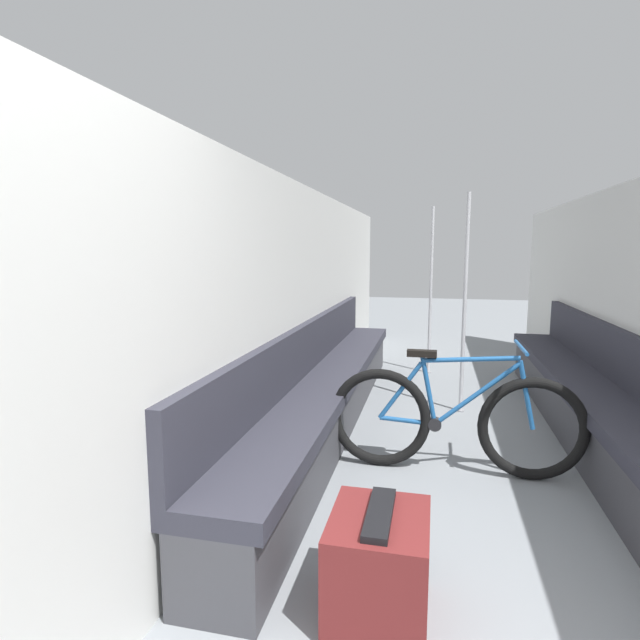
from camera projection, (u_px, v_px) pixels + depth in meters
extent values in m
cube|color=silver|center=(293.00, 311.00, 4.09)|extent=(0.10, 9.00, 2.06)
cube|color=#3D3D42|center=(331.00, 405.00, 4.30)|extent=(0.40, 4.81, 0.40)
cube|color=#2D2D38|center=(331.00, 377.00, 4.26)|extent=(0.48, 4.81, 0.10)
cube|color=#2D2D38|center=(308.00, 346.00, 4.27)|extent=(0.07, 4.81, 0.41)
cube|color=#3D3D42|center=(592.00, 423.00, 3.84)|extent=(0.40, 4.81, 0.40)
cube|color=#2D2D38|center=(594.00, 392.00, 3.80)|extent=(0.48, 4.81, 0.10)
cube|color=#2D2D38|center=(627.00, 360.00, 3.72)|extent=(0.07, 4.81, 0.41)
torus|color=black|center=(380.00, 417.00, 3.52)|extent=(0.70, 0.07, 0.70)
torus|color=black|center=(533.00, 429.00, 3.30)|extent=(0.70, 0.07, 0.70)
cylinder|color=#1E5693|center=(407.00, 421.00, 3.48)|extent=(0.38, 0.03, 0.05)
cylinder|color=#1E5693|center=(400.00, 391.00, 3.46)|extent=(0.30, 0.03, 0.43)
cylinder|color=#1E5693|center=(428.00, 389.00, 3.42)|extent=(0.13, 0.03, 0.50)
cylinder|color=#1E5693|center=(476.00, 395.00, 3.35)|extent=(0.55, 0.03, 0.48)
cylinder|color=#1E5693|center=(470.00, 359.00, 3.33)|extent=(0.63, 0.03, 0.08)
cylinder|color=#1E5693|center=(526.00, 395.00, 3.27)|extent=(0.13, 0.03, 0.46)
cylinder|color=black|center=(435.00, 424.00, 3.44)|extent=(0.09, 0.06, 0.09)
cube|color=black|center=(422.00, 353.00, 3.39)|extent=(0.20, 0.07, 0.04)
cylinder|color=#1E5693|center=(521.00, 347.00, 3.24)|extent=(0.02, 0.46, 0.02)
cylinder|color=gray|center=(460.00, 410.00, 4.76)|extent=(0.08, 0.08, 0.01)
cylinder|color=silver|center=(465.00, 305.00, 4.62)|extent=(0.04, 0.04, 2.04)
cylinder|color=gray|center=(428.00, 372.00, 6.24)|extent=(0.08, 0.08, 0.01)
cylinder|color=silver|center=(431.00, 291.00, 6.10)|extent=(0.04, 0.04, 2.04)
cube|color=maroon|center=(379.00, 566.00, 2.09)|extent=(0.41, 0.48, 0.43)
cube|color=black|center=(380.00, 514.00, 2.05)|extent=(0.10, 0.41, 0.03)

